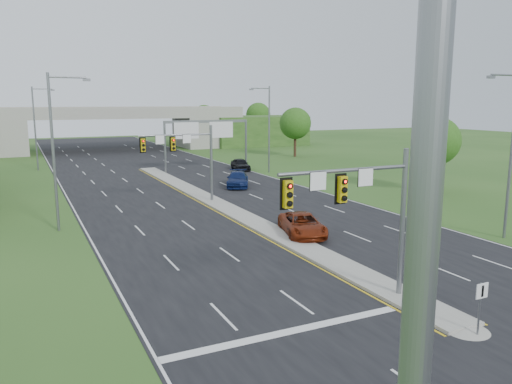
{
  "coord_description": "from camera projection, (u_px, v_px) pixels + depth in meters",
  "views": [
    {
      "loc": [
        -15.65,
        -17.18,
        9.05
      ],
      "look_at": [
        -1.29,
        12.92,
        3.0
      ],
      "focal_mm": 35.0,
      "sensor_mm": 36.0,
      "label": 1
    }
  ],
  "objects": [
    {
      "name": "lightpole_l_far",
      "position": [
        36.0,
        124.0,
        65.62
      ],
      "size": [
        2.85,
        0.25,
        11.0
      ],
      "color": "slate",
      "rests_on": "ground"
    },
    {
      "name": "tree_back_d",
      "position": [
        258.0,
        115.0,
        122.04
      ],
      "size": [
        6.0,
        6.0,
        8.85
      ],
      "color": "#382316",
      "rests_on": "ground"
    },
    {
      "name": "keep_right_sign",
      "position": [
        481.0,
        300.0,
        19.21
      ],
      "size": [
        0.6,
        0.13,
        2.2
      ],
      "color": "slate",
      "rests_on": "ground"
    },
    {
      "name": "tree_r_mid",
      "position": [
        295.0,
        123.0,
        82.38
      ],
      "size": [
        5.2,
        5.2,
        8.12
      ],
      "color": "#382316",
      "rests_on": "ground"
    },
    {
      "name": "road",
      "position": [
        180.0,
        185.0,
        54.58
      ],
      "size": [
        24.0,
        160.0,
        0.02
      ],
      "primitive_type": "cube",
      "color": "black",
      "rests_on": "ground"
    },
    {
      "name": "tree_back_c",
      "position": [
        204.0,
        117.0,
        116.16
      ],
      "size": [
        5.6,
        5.6,
        8.32
      ],
      "color": "#382316",
      "rests_on": "ground"
    },
    {
      "name": "median",
      "position": [
        220.0,
        205.0,
        43.91
      ],
      "size": [
        2.0,
        54.0,
        0.16
      ],
      "primitive_type": "cube",
      "color": "gray",
      "rests_on": "road"
    },
    {
      "name": "car_far_c",
      "position": [
        240.0,
        164.0,
        66.65
      ],
      "size": [
        2.47,
        4.82,
        1.57
      ],
      "primitive_type": "imported",
      "rotation": [
        0.0,
        0.0,
        -0.14
      ],
      "color": "black",
      "rests_on": "road"
    },
    {
      "name": "car_far_a",
      "position": [
        302.0,
        225.0,
        34.11
      ],
      "size": [
        3.88,
        5.87,
        1.5
      ],
      "primitive_type": "imported",
      "rotation": [
        0.0,
        0.0,
        -0.28
      ],
      "color": "maroon",
      "rests_on": "road"
    },
    {
      "name": "signal_mast_far",
      "position": [
        187.0,
        152.0,
        43.83
      ],
      "size": [
        6.62,
        0.6,
        7.0
      ],
      "color": "slate",
      "rests_on": "ground"
    },
    {
      "name": "lightpole_r_far",
      "position": [
        268.0,
        125.0,
        63.57
      ],
      "size": [
        2.85,
        0.25,
        11.0
      ],
      "color": "slate",
      "rests_on": "ground"
    },
    {
      "name": "overpass",
      "position": [
        109.0,
        131.0,
        93.91
      ],
      "size": [
        80.0,
        14.0,
        8.1
      ],
      "color": "gray",
      "rests_on": "ground"
    },
    {
      "name": "lightpole_r_near",
      "position": [
        510.0,
        148.0,
        32.49
      ],
      "size": [
        2.85,
        0.25,
        11.0
      ],
      "color": "slate",
      "rests_on": "ground"
    },
    {
      "name": "tree_r_near",
      "position": [
        436.0,
        141.0,
        49.66
      ],
      "size": [
        4.8,
        4.8,
        7.6
      ],
      "color": "#382316",
      "rests_on": "ground"
    },
    {
      "name": "lane_markings",
      "position": [
        192.0,
        195.0,
        48.92
      ],
      "size": [
        23.72,
        160.0,
        0.01
      ],
      "color": "gold",
      "rests_on": "road"
    },
    {
      "name": "median_nose",
      "position": [
        467.0,
        329.0,
        19.93
      ],
      "size": [
        2.0,
        2.0,
        0.16
      ],
      "primitive_type": "cone",
      "color": "gray",
      "rests_on": "road"
    },
    {
      "name": "lightpole_l_mid",
      "position": [
        56.0,
        145.0,
        34.54
      ],
      "size": [
        2.85,
        0.25,
        11.0
      ],
      "color": "slate",
      "rests_on": "ground"
    },
    {
      "name": "signal_mast_near",
      "position": [
        364.0,
        203.0,
        21.63
      ],
      "size": [
        6.62,
        0.6,
        7.0
      ],
      "color": "slate",
      "rests_on": "ground"
    },
    {
      "name": "car_far_b",
      "position": [
        238.0,
        179.0,
        53.71
      ],
      "size": [
        4.35,
        5.96,
        1.61
      ],
      "primitive_type": "imported",
      "rotation": [
        0.0,
        0.0,
        -0.43
      ],
      "color": "#0B1946",
      "rests_on": "road"
    },
    {
      "name": "ground",
      "position": [
        398.0,
        297.0,
        23.5
      ],
      "size": [
        240.0,
        240.0,
        0.0
      ],
      "primitive_type": "plane",
      "color": "#294D1B",
      "rests_on": "ground"
    },
    {
      "name": "sign_gantry",
      "position": [
        206.0,
        131.0,
        65.29
      ],
      "size": [
        11.58,
        0.44,
        6.67
      ],
      "color": "slate",
      "rests_on": "ground"
    }
  ]
}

